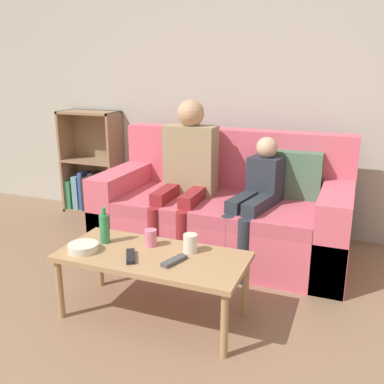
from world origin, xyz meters
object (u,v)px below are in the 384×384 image
Objects in this scene: bookshelf at (92,172)px; person_adult at (187,166)px; cup_near at (151,238)px; tv_remote_0 at (174,261)px; bottle at (104,228)px; person_child at (256,195)px; cup_far at (190,243)px; snack_bowl at (83,247)px; couch at (224,214)px; coffee_table at (152,261)px; tv_remote_1 at (131,256)px.

person_adult is (1.28, -0.56, 0.30)m from bookshelf.
cup_near reaches higher than tv_remote_0.
tv_remote_0 is 0.52m from bottle.
cup_far is at bearing -92.19° from person_child.
person_child is 1.29m from snack_bowl.
cup_near is (-0.16, -0.96, 0.14)m from couch.
person_adult reaches higher than snack_bowl.
cup_near is at bearing 32.90° from snack_bowl.
bookshelf is 2.13m from coffee_table.
bookshelf is 1.88m from bottle.
cup_far is (-0.19, -0.81, -0.08)m from person_child.
cup_far reaches higher than tv_remote_0.
bookshelf reaches higher than coffee_table.
coffee_table is 10.67× the size of cup_near.
coffee_table is at bearing -95.11° from couch.
person_adult is 6.76× the size of tv_remote_0.
couch reaches higher than bottle.
person_adult is 11.75× the size of cup_near.
couch is 1.77× the size of coffee_table.
tv_remote_0 is at bearing -18.21° from coffee_table.
tv_remote_1 is at bearing -97.80° from cup_near.
cup_near is at bearing -107.47° from person_child.
tv_remote_0 and tv_remote_1 have the same top height.
couch reaches higher than cup_far.
person_adult is 0.98m from cup_far.
tv_remote_1 is at bearing -50.06° from bookshelf.
couch is 0.99m from cup_near.
tv_remote_1 is (-0.09, -0.09, 0.05)m from coffee_table.
snack_bowl is at bearing -107.18° from bottle.
coffee_table is 0.37m from bottle.
couch is at bearing 67.50° from snack_bowl.
bookshelf is at bearing 162.83° from couch.
snack_bowl is (-0.58, -0.22, -0.03)m from cup_far.
person_adult is at bearing 113.08° from cup_far.
bookshelf is 4.58× the size of bottle.
tv_remote_1 is at bearing -144.20° from cup_far.
bottle is at bearing -100.75° from person_adult.
person_child reaches higher than cup_far.
bottle reaches higher than coffee_table.
bookshelf reaches higher than cup_far.
couch is 1.88× the size of bookshelf.
cup_far is (1.65, -1.44, 0.05)m from bookshelf.
cup_far is 0.35m from tv_remote_1.
tv_remote_0 is (-0.03, -0.16, -0.04)m from cup_far.
person_adult reaches higher than couch.
cup_far is at bearing 6.53° from bottle.
tv_remote_0 is at bearing -100.10° from cup_far.
cup_far is 0.61× the size of snack_bowl.
bookshelf is at bearing 155.24° from person_adult.
coffee_table is 6.32× the size of tv_remote_1.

